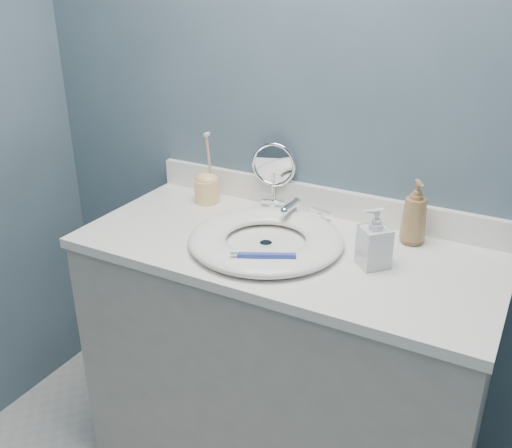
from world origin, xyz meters
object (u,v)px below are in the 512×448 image
Objects in this scene: makeup_mirror at (274,172)px; soap_bottle_clear at (375,238)px; soap_bottle_amber at (415,212)px; toothbrush_holder at (207,186)px.

makeup_mirror is 1.34× the size of soap_bottle_clear.
soap_bottle_amber is at bearing 117.98° from soap_bottle_clear.
makeup_mirror reaches higher than soap_bottle_amber.
soap_bottle_clear is at bearing -14.81° from toothbrush_holder.
makeup_mirror is at bearing 18.48° from toothbrush_holder.
toothbrush_holder is at bearing -150.30° from soap_bottle_clear.
soap_bottle_clear is 0.66m from toothbrush_holder.
toothbrush_holder reaches higher than makeup_mirror.
soap_bottle_clear is (0.42, -0.24, -0.04)m from makeup_mirror.
toothbrush_holder is (-0.70, -0.02, -0.04)m from soap_bottle_amber.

